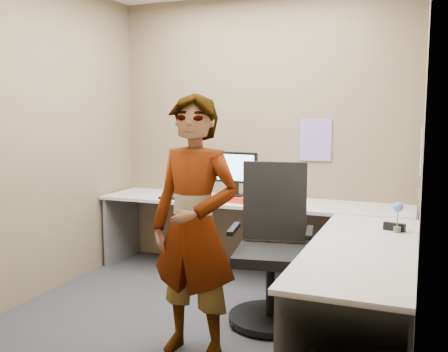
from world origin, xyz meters
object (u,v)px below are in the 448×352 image
at_px(office_chair, 272,259).
at_px(desk, 278,233).
at_px(person, 195,227).
at_px(monitor, 236,170).

bearing_deg(office_chair, desk, 88.60).
height_order(desk, person, person).
xyz_separation_m(monitor, office_chair, (0.60, -0.86, -0.55)).
bearing_deg(person, desk, 83.47).
distance_m(desk, monitor, 0.86).
relative_size(desk, monitor, 6.89).
height_order(office_chair, person, person).
relative_size(office_chair, person, 0.70).
relative_size(monitor, person, 0.26).
bearing_deg(office_chair, monitor, 115.08).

